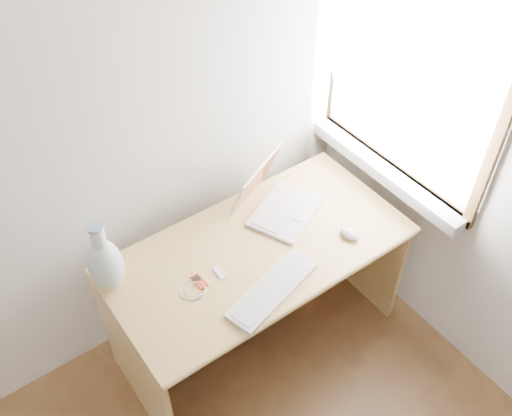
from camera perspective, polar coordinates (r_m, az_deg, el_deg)
window at (r=2.54m, az=14.62°, el=12.29°), size 0.11×0.99×1.10m
desk at (r=2.70m, az=-0.82°, el=-5.77°), size 1.33×0.67×0.71m
laptop at (r=2.64m, az=2.47°, el=1.03°), size 0.42×0.42×0.24m
external_keyboard at (r=2.34m, az=1.68°, el=-8.11°), size 0.47×0.25×0.02m
mouse at (r=2.57m, az=9.35°, el=-2.56°), size 0.08×0.11×0.03m
ipod at (r=2.39m, az=-5.69°, el=-7.33°), size 0.04×0.09×0.01m
cable_coil at (r=2.36m, az=-6.33°, el=-8.13°), size 0.13×0.13×0.01m
remote at (r=2.41m, az=-3.70°, el=-6.50°), size 0.03×0.08×0.01m
vase at (r=2.33m, az=-14.83°, el=-5.37°), size 0.14×0.14×0.36m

